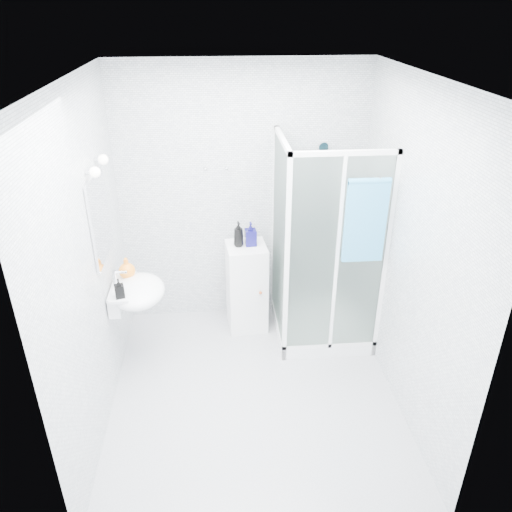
{
  "coord_description": "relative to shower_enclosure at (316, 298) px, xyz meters",
  "views": [
    {
      "loc": [
        -0.26,
        -3.29,
        3.04
      ],
      "look_at": [
        0.05,
        0.35,
        1.15
      ],
      "focal_mm": 35.0,
      "sensor_mm": 36.0,
      "label": 1
    }
  ],
  "objects": [
    {
      "name": "room",
      "position": [
        -0.67,
        -0.77,
        0.85
      ],
      "size": [
        2.4,
        2.6,
        2.6
      ],
      "color": "silver",
      "rests_on": "ground"
    },
    {
      "name": "shower_enclosure",
      "position": [
        0.0,
        0.0,
        0.0
      ],
      "size": [
        0.9,
        0.95,
        2.0
      ],
      "color": "white",
      "rests_on": "ground"
    },
    {
      "name": "wall_basin",
      "position": [
        -1.66,
        -0.32,
        0.35
      ],
      "size": [
        0.46,
        0.56,
        0.35
      ],
      "color": "white",
      "rests_on": "ground"
    },
    {
      "name": "mirror",
      "position": [
        -1.85,
        -0.32,
        1.05
      ],
      "size": [
        0.02,
        0.6,
        0.7
      ],
      "primitive_type": "cube",
      "color": "white",
      "rests_on": "room"
    },
    {
      "name": "vanity_lights",
      "position": [
        -1.8,
        -0.32,
        1.47
      ],
      "size": [
        0.1,
        0.4,
        0.08
      ],
      "color": "silver",
      "rests_on": "room"
    },
    {
      "name": "wall_hooks",
      "position": [
        -0.92,
        0.49,
        1.17
      ],
      "size": [
        0.23,
        0.06,
        0.03
      ],
      "color": "silver",
      "rests_on": "room"
    },
    {
      "name": "storage_cabinet",
      "position": [
        -0.66,
        0.24,
        0.01
      ],
      "size": [
        0.41,
        0.42,
        0.92
      ],
      "rotation": [
        0.0,
        0.0,
        0.09
      ],
      "color": "white",
      "rests_on": "ground"
    },
    {
      "name": "hand_towel",
      "position": [
        0.28,
        -0.4,
        1.0
      ],
      "size": [
        0.34,
        0.05,
        0.73
      ],
      "color": "#3593CA",
      "rests_on": "shower_enclosure"
    },
    {
      "name": "shampoo_bottle_a",
      "position": [
        -0.73,
        0.25,
        0.6
      ],
      "size": [
        0.12,
        0.12,
        0.25
      ],
      "primitive_type": "imported",
      "rotation": [
        0.0,
        0.0,
        0.24
      ],
      "color": "black",
      "rests_on": "storage_cabinet"
    },
    {
      "name": "shampoo_bottle_b",
      "position": [
        -0.61,
        0.27,
        0.59
      ],
      "size": [
        0.11,
        0.12,
        0.23
      ],
      "primitive_type": "imported",
      "rotation": [
        0.0,
        0.0,
        0.09
      ],
      "color": "#100E55",
      "rests_on": "storage_cabinet"
    },
    {
      "name": "soap_dispenser_orange",
      "position": [
        -1.73,
        -0.17,
        0.51
      ],
      "size": [
        0.15,
        0.15,
        0.19
      ],
      "primitive_type": "imported",
      "rotation": [
        0.0,
        0.0,
        0.06
      ],
      "color": "orange",
      "rests_on": "wall_basin"
    },
    {
      "name": "soap_dispenser_black",
      "position": [
        -1.74,
        -0.5,
        0.5
      ],
      "size": [
        0.09,
        0.09,
        0.17
      ],
      "primitive_type": "imported",
      "rotation": [
        0.0,
        0.0,
        0.27
      ],
      "color": "black",
      "rests_on": "wall_basin"
    }
  ]
}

